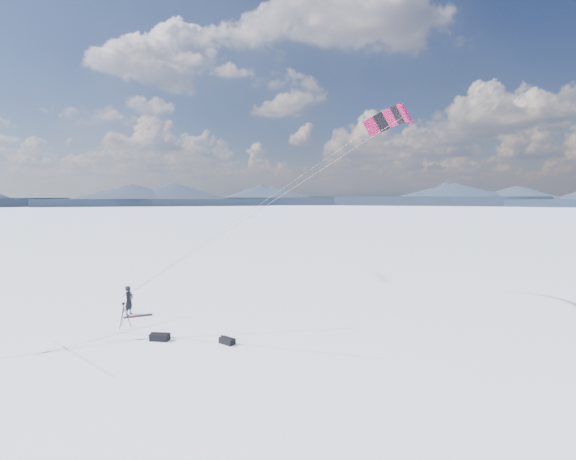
{
  "coord_description": "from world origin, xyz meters",
  "views": [
    {
      "loc": [
        8.15,
        -20.17,
        6.9
      ],
      "look_at": [
        7.6,
        5.78,
        4.81
      ],
      "focal_mm": 26.0,
      "sensor_mm": 36.0,
      "label": 1
    }
  ],
  "objects_px": {
    "snowboard": "(138,316)",
    "gear_bag_a": "(160,337)",
    "tripod": "(124,311)",
    "gear_bag_b": "(227,341)",
    "snowkiter": "(129,315)"
  },
  "relations": [
    {
      "from": "snowkiter",
      "to": "gear_bag_a",
      "type": "bearing_deg",
      "value": -134.12
    },
    {
      "from": "gear_bag_b",
      "to": "snowboard",
      "type": "bearing_deg",
      "value": 179.42
    },
    {
      "from": "snowkiter",
      "to": "snowboard",
      "type": "height_order",
      "value": "snowkiter"
    },
    {
      "from": "snowkiter",
      "to": "gear_bag_b",
      "type": "bearing_deg",
      "value": -116.58
    },
    {
      "from": "tripod",
      "to": "gear_bag_b",
      "type": "distance_m",
      "value": 6.35
    },
    {
      "from": "snowkiter",
      "to": "gear_bag_b",
      "type": "height_order",
      "value": "snowkiter"
    },
    {
      "from": "snowboard",
      "to": "gear_bag_a",
      "type": "xyz_separation_m",
      "value": [
        2.59,
        -3.97,
        0.16
      ]
    },
    {
      "from": "snowkiter",
      "to": "snowboard",
      "type": "relative_size",
      "value": 1.09
    },
    {
      "from": "snowboard",
      "to": "gear_bag_b",
      "type": "height_order",
      "value": "gear_bag_b"
    },
    {
      "from": "snowboard",
      "to": "gear_bag_b",
      "type": "xyz_separation_m",
      "value": [
        5.89,
        -4.36,
        0.13
      ]
    },
    {
      "from": "snowboard",
      "to": "tripod",
      "type": "height_order",
      "value": "tripod"
    },
    {
      "from": "snowboard",
      "to": "tripod",
      "type": "xyz_separation_m",
      "value": [
        0.04,
        -2.0,
        0.84
      ]
    },
    {
      "from": "snowkiter",
      "to": "gear_bag_a",
      "type": "height_order",
      "value": "snowkiter"
    },
    {
      "from": "gear_bag_a",
      "to": "tripod",
      "type": "bearing_deg",
      "value": 148.45
    },
    {
      "from": "gear_bag_a",
      "to": "gear_bag_b",
      "type": "distance_m",
      "value": 3.33
    }
  ]
}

